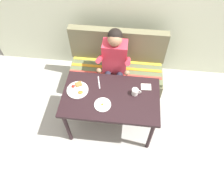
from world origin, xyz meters
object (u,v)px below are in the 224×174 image
Objects in this scene: table at (111,100)px; napkin at (146,87)px; person at (114,61)px; plate_breakfast at (78,89)px; coffee_mug at (135,92)px; couch at (116,71)px; knife at (99,82)px; plate_eggs at (103,105)px.

table is 0.48m from napkin.
plate_breakfast is at bearing -126.84° from person.
plate_breakfast is 0.72m from coffee_mug.
coffee_mug is (0.29, -0.70, 0.45)m from couch.
plate_breakfast is 2.11× the size of napkin.
plate_eggs is at bearing -88.82° from knife.
coffee_mug reaches higher than knife.
coffee_mug is at bearing -29.87° from knife.
napkin is (0.45, -0.40, -0.01)m from person.
plate_breakfast reaches higher than table.
plate_eggs is 0.61m from napkin.
plate_eggs is at bearing -120.25° from table.
person is 10.27× the size of coffee_mug.
plate_breakfast reaches higher than napkin.
couch is 12.20× the size of coffee_mug.
plate_breakfast is at bearing -178.48° from coffee_mug.
napkin is at bearing 9.33° from plate_breakfast.
couch is at bearing 126.74° from napkin.
table is at bearing -62.97° from knife.
couch is 0.88m from coffee_mug.
coffee_mug reaches higher than plate_breakfast.
plate_breakfast is 1.34× the size of knife.
plate_breakfast is (-0.42, 0.05, 0.09)m from table.
person is 0.60m from napkin.
plate_eggs is 1.00× the size of knife.
coffee_mug is at bearing -67.10° from couch.
plate_eggs is 1.58× the size of napkin.
person reaches higher than knife.
napkin is (0.43, 0.19, 0.09)m from table.
napkin is at bearing -41.93° from person.
coffee_mug is (0.38, 0.21, 0.04)m from plate_eggs.
table is 6.00× the size of knife.
plate_breakfast is at bearing 151.19° from plate_eggs.
coffee_mug is at bearing 28.82° from plate_eggs.
napkin is at bearing 32.67° from plate_eggs.
couch is at bearing 84.89° from plate_eggs.
plate_eggs reaches higher than knife.
couch reaches higher than plate_eggs.
couch is 0.99m from plate_eggs.
person reaches higher than couch.
couch is 0.82m from napkin.
table is 0.60m from person.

